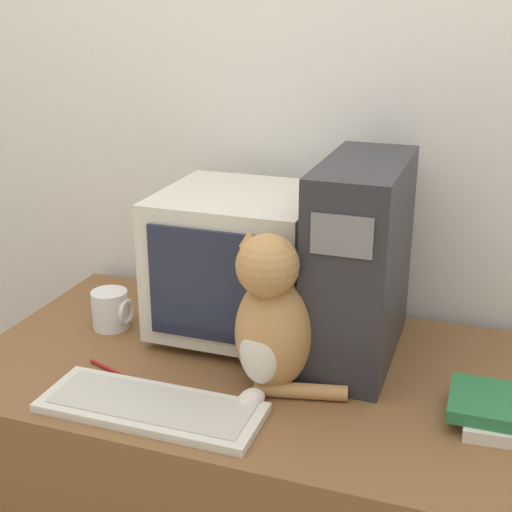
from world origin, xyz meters
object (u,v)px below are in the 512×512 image
object	(u,v)px
book_stack	(488,409)
cat	(272,321)
keyboard	(151,407)
mug	(111,310)
crt_monitor	(240,262)
pen	(111,370)
computer_tower	(360,262)

from	to	relation	value
book_stack	cat	bearing A→B (deg)	-177.11
keyboard	mug	world-z (taller)	mug
crt_monitor	keyboard	xyz separation A→B (m)	(-0.04, -0.41, -0.18)
pen	keyboard	bearing A→B (deg)	-35.56
cat	mug	bearing A→B (deg)	172.62
keyboard	book_stack	size ratio (longest dim) A/B	2.53
cat	mug	distance (m)	0.52
keyboard	computer_tower	bearing A→B (deg)	48.45
crt_monitor	pen	distance (m)	0.41
computer_tower	keyboard	size ratio (longest dim) A/B	1.00
crt_monitor	computer_tower	xyz separation A→B (m)	(0.30, -0.02, 0.05)
book_stack	mug	distance (m)	0.94
cat	pen	world-z (taller)	cat
computer_tower	crt_monitor	bearing A→B (deg)	175.91
keyboard	cat	world-z (taller)	cat
mug	pen	bearing A→B (deg)	-60.82
pen	mug	distance (m)	0.24
cat	book_stack	distance (m)	0.47
book_stack	pen	distance (m)	0.83
keyboard	pen	bearing A→B (deg)	144.44
book_stack	mug	bearing A→B (deg)	172.22
pen	computer_tower	bearing A→B (deg)	28.25
keyboard	pen	xyz separation A→B (m)	(-0.16, 0.12, -0.01)
keyboard	pen	size ratio (longest dim) A/B	3.51
computer_tower	mug	world-z (taller)	computer_tower
crt_monitor	book_stack	size ratio (longest dim) A/B	2.06
computer_tower	book_stack	size ratio (longest dim) A/B	2.54
computer_tower	cat	xyz separation A→B (m)	(-0.14, -0.22, -0.07)
crt_monitor	mug	xyz separation A→B (m)	(-0.32, -0.09, -0.14)
pen	crt_monitor	bearing A→B (deg)	54.93
keyboard	mug	size ratio (longest dim) A/B	4.67
cat	book_stack	xyz separation A→B (m)	(0.45, 0.02, -0.13)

